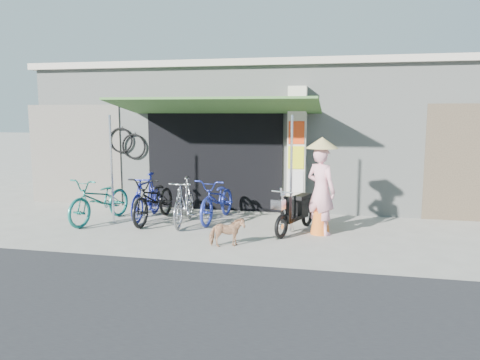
% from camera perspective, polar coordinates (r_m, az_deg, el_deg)
% --- Properties ---
extents(ground, '(80.00, 80.00, 0.00)m').
position_cam_1_polar(ground, '(9.03, -0.11, -7.24)').
color(ground, '#9A968B').
rests_on(ground, ground).
extents(road_strip, '(80.00, 6.00, 0.01)m').
position_cam_1_polar(road_strip, '(5.02, -11.91, -20.60)').
color(road_strip, '#2A2A2D').
rests_on(road_strip, ground).
extents(bicycle_shop, '(12.30, 5.30, 3.66)m').
position_cam_1_polar(bicycle_shop, '(13.73, 4.45, 5.84)').
color(bicycle_shop, gray).
rests_on(bicycle_shop, ground).
extents(shop_pillar, '(0.42, 0.44, 3.00)m').
position_cam_1_polar(shop_pillar, '(11.03, 6.95, 3.46)').
color(shop_pillar, beige).
rests_on(shop_pillar, ground).
extents(awning, '(4.60, 1.88, 2.72)m').
position_cam_1_polar(awning, '(10.49, -3.07, 8.82)').
color(awning, '#335A28').
rests_on(awning, ground).
extents(neighbour_left, '(2.60, 0.06, 2.60)m').
position_cam_1_polar(neighbour_left, '(13.08, -19.46, 2.93)').
color(neighbour_left, '#6B665B').
rests_on(neighbour_left, ground).
extents(bike_teal, '(1.05, 2.01, 1.01)m').
position_cam_1_polar(bike_teal, '(10.75, -16.66, -2.31)').
color(bike_teal, '#186E62').
rests_on(bike_teal, ground).
extents(bike_blue, '(0.52, 1.73, 1.03)m').
position_cam_1_polar(bike_blue, '(10.80, -11.34, -2.00)').
color(bike_blue, navy).
rests_on(bike_blue, ground).
extents(bike_black, '(0.77, 1.98, 1.03)m').
position_cam_1_polar(bike_black, '(10.51, -10.41, -2.27)').
color(bike_black, black).
rests_on(bike_black, ground).
extents(bike_silver, '(0.62, 1.72, 1.02)m').
position_cam_1_polar(bike_silver, '(10.15, -6.82, -2.61)').
color(bike_silver, '#A5A6A9').
rests_on(bike_silver, ground).
extents(bike_navy, '(0.84, 1.92, 0.98)m').
position_cam_1_polar(bike_navy, '(10.42, -2.74, -2.37)').
color(bike_navy, '#212F9A').
rests_on(bike_navy, ground).
extents(street_dog, '(0.69, 0.51, 0.53)m').
position_cam_1_polar(street_dog, '(8.48, -1.61, -6.39)').
color(street_dog, tan).
rests_on(street_dog, ground).
extents(moped, '(0.75, 1.56, 0.92)m').
position_cam_1_polar(moped, '(9.55, 6.84, -3.83)').
color(moped, black).
rests_on(moped, ground).
extents(nun, '(0.77, 0.71, 1.93)m').
position_cam_1_polar(nun, '(9.36, 9.86, -0.88)').
color(nun, pink).
rests_on(nun, ground).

